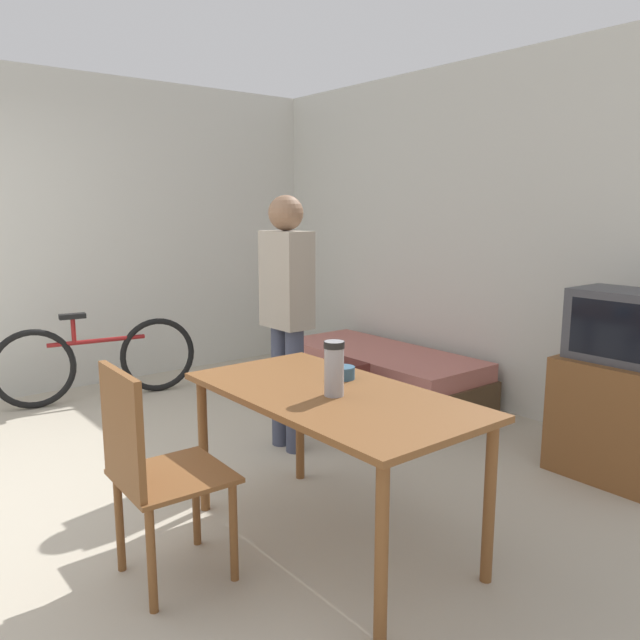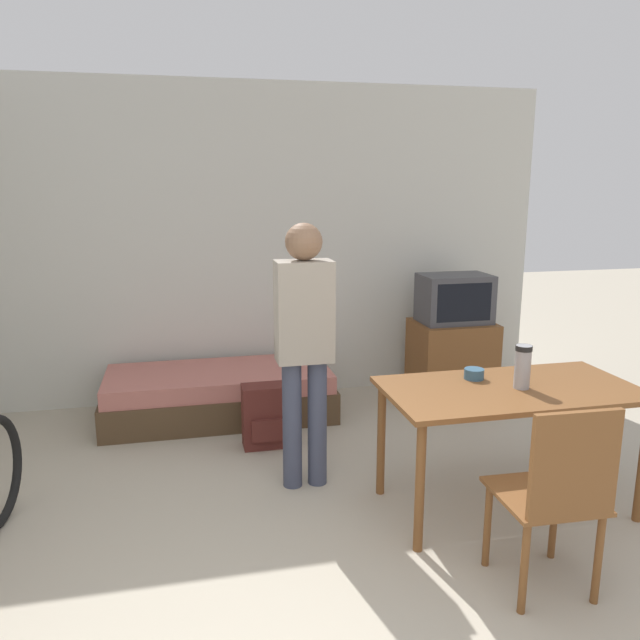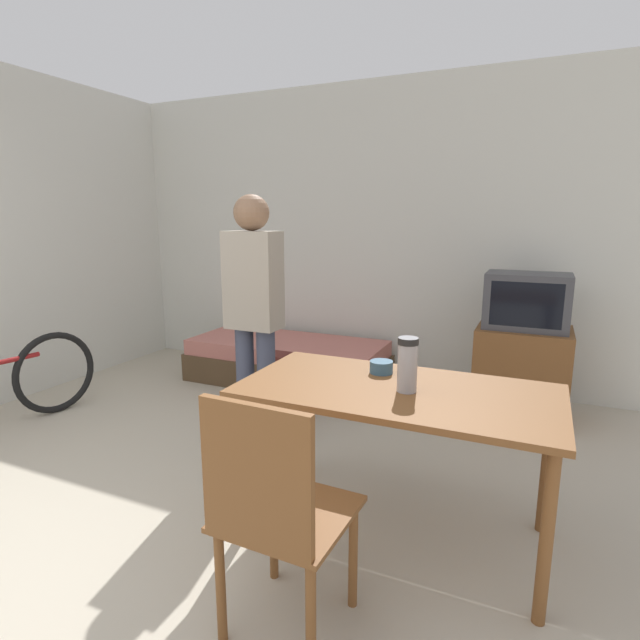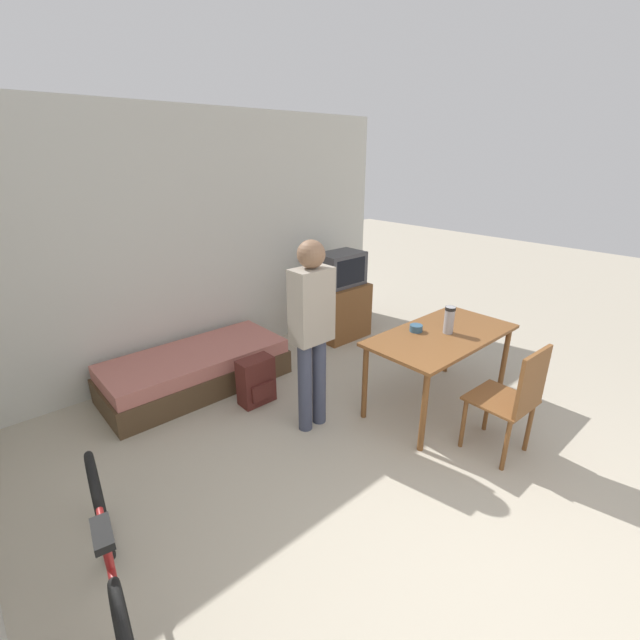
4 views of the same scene
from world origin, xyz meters
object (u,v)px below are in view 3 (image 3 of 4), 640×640
object	(u,v)px
daybed	(288,361)
backpack	(282,383)
dining_table	(397,405)
tv	(522,353)
thermos_flask	(408,362)
mate_bowl	(381,367)
wooden_chair	(274,508)
person_standing	(254,306)

from	to	relation	value
daybed	backpack	xyz separation A→B (m)	(0.29, -0.66, 0.03)
dining_table	backpack	size ratio (longest dim) A/B	3.13
tv	dining_table	distance (m)	1.88
dining_table	thermos_flask	bearing A→B (deg)	-26.65
daybed	backpack	distance (m)	0.72
tv	daybed	bearing A→B (deg)	179.59
mate_bowl	backpack	bearing A→B (deg)	138.54
tv	wooden_chair	xyz separation A→B (m)	(-0.68, -2.61, 0.03)
tv	dining_table	world-z (taller)	tv
tv	mate_bowl	size ratio (longest dim) A/B	9.55
dining_table	wooden_chair	size ratio (longest dim) A/B	1.52
person_standing	mate_bowl	world-z (taller)	person_standing
person_standing	backpack	world-z (taller)	person_standing
thermos_flask	daybed	bearing A→B (deg)	130.65
thermos_flask	tv	bearing A→B (deg)	76.83
tv	mate_bowl	distance (m)	1.76
daybed	tv	world-z (taller)	tv
tv	person_standing	world-z (taller)	person_standing
daybed	person_standing	bearing A→B (deg)	-70.84
thermos_flask	dining_table	bearing A→B (deg)	153.35
daybed	mate_bowl	xyz separation A→B (m)	(1.40, -1.64, 0.58)
mate_bowl	backpack	xyz separation A→B (m)	(-1.11, 0.98, -0.54)
dining_table	mate_bowl	size ratio (longest dim) A/B	12.41
daybed	dining_table	distance (m)	2.43
mate_bowl	dining_table	bearing A→B (deg)	-54.22
wooden_chair	backpack	size ratio (longest dim) A/B	2.06
person_standing	backpack	size ratio (longest dim) A/B	3.58
tv	wooden_chair	bearing A→B (deg)	-104.72
tv	dining_table	size ratio (longest dim) A/B	0.77
thermos_flask	backpack	distance (m)	1.88
backpack	tv	bearing A→B (deg)	20.40
tv	wooden_chair	world-z (taller)	tv
dining_table	tv	bearing A→B (deg)	75.18
person_standing	tv	bearing A→B (deg)	39.13
mate_bowl	thermos_flask	bearing A→B (deg)	-49.03
wooden_chair	dining_table	bearing A→B (deg)	75.51
backpack	daybed	bearing A→B (deg)	114.09
dining_table	backpack	xyz separation A→B (m)	(-1.25, 1.17, -0.43)
person_standing	mate_bowl	distance (m)	1.03
thermos_flask	mate_bowl	distance (m)	0.30
tv	person_standing	bearing A→B (deg)	-140.87
thermos_flask	mate_bowl	world-z (taller)	thermos_flask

